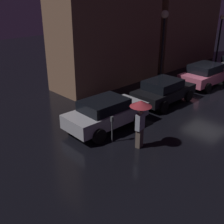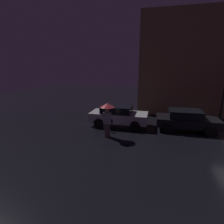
{
  "view_description": "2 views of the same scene",
  "coord_description": "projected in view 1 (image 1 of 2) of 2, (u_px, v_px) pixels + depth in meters",
  "views": [
    {
      "loc": [
        -16.11,
        -7.74,
        6.19
      ],
      "look_at": [
        -8.48,
        0.15,
        1.38
      ],
      "focal_mm": 45.0,
      "sensor_mm": 36.0,
      "label": 1
    },
    {
      "loc": [
        -5.45,
        -10.88,
        4.16
      ],
      "look_at": [
        -7.98,
        -0.06,
        1.34
      ],
      "focal_mm": 28.0,
      "sensor_mm": 36.0,
      "label": 2
    }
  ],
  "objects": [
    {
      "name": "ground_plane",
      "position": [
        209.0,
        95.0,
        17.84
      ],
      "size": [
        60.0,
        60.0,
        0.0
      ],
      "primitive_type": "plane",
      "color": "black"
    },
    {
      "name": "building_facade_left",
      "position": [
        107.0,
        18.0,
        18.55
      ],
      "size": [
        7.91,
        3.0,
        8.86
      ],
      "color": "#8C664C",
      "rests_on": "ground"
    },
    {
      "name": "building_facade_right",
      "position": [
        181.0,
        12.0,
        24.18
      ],
      "size": [
        8.07,
        3.0,
        8.72
      ],
      "color": "#8C664C",
      "rests_on": "ground"
    },
    {
      "name": "parked_car_silver",
      "position": [
        106.0,
        113.0,
        13.38
      ],
      "size": [
        4.18,
        1.99,
        1.49
      ],
      "rotation": [
        0.0,
        0.0,
        -0.03
      ],
      "color": "#B7B7BF",
      "rests_on": "ground"
    },
    {
      "name": "parked_car_black",
      "position": [
        164.0,
        91.0,
        16.44
      ],
      "size": [
        4.04,
        2.05,
        1.4
      ],
      "rotation": [
        0.0,
        0.0,
        0.0
      ],
      "color": "black",
      "rests_on": "ground"
    },
    {
      "name": "parked_car_pink",
      "position": [
        205.0,
        74.0,
        19.39
      ],
      "size": [
        4.21,
        2.05,
        1.53
      ],
      "rotation": [
        0.0,
        0.0,
        -0.03
      ],
      "color": "#DB6684",
      "rests_on": "ground"
    },
    {
      "name": "pedestrian_with_umbrella",
      "position": [
        141.0,
        114.0,
        11.4
      ],
      "size": [
        0.9,
        0.9,
        2.13
      ],
      "rotation": [
        0.0,
        0.0,
        3.34
      ],
      "color": "#66564C",
      "rests_on": "ground"
    },
    {
      "name": "parking_meter",
      "position": [
        112.0,
        126.0,
        12.11
      ],
      "size": [
        0.12,
        0.1,
        1.22
      ],
      "color": "#4C5154",
      "rests_on": "ground"
    },
    {
      "name": "street_lamp_near",
      "position": [
        164.0,
        30.0,
        18.62
      ],
      "size": [
        0.51,
        0.51,
        4.97
      ],
      "color": "black",
      "rests_on": "ground"
    },
    {
      "name": "street_lamp_far",
      "position": [
        220.0,
        32.0,
        24.48
      ],
      "size": [
        0.38,
        0.38,
        4.21
      ],
      "color": "black",
      "rests_on": "ground"
    }
  ]
}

